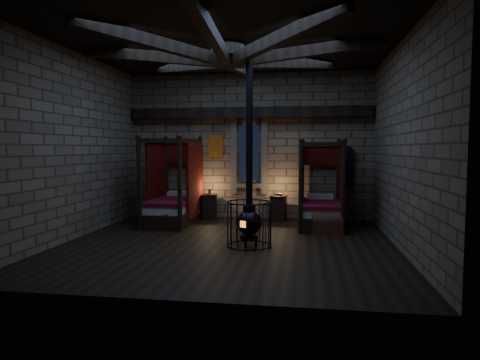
# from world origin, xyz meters

# --- Properties ---
(room) EXTENTS (7.02, 7.02, 4.29)m
(room) POSITION_xyz_m (-0.00, 0.09, 3.74)
(room) COLOR black
(room) RESTS_ON ground
(bed_left) EXTENTS (1.17, 2.19, 2.28)m
(bed_left) POSITION_xyz_m (-1.91, 2.25, 0.56)
(bed_left) COLOR black
(bed_left) RESTS_ON ground
(bed_right) EXTENTS (1.13, 2.10, 2.18)m
(bed_right) POSITION_xyz_m (2.02, 2.39, 0.54)
(bed_right) COLOR black
(bed_right) RESTS_ON ground
(trunk_left) EXTENTS (0.76, 0.53, 0.53)m
(trunk_left) POSITION_xyz_m (-2.05, 1.39, 0.23)
(trunk_left) COLOR #562A1B
(trunk_left) RESTS_ON ground
(trunk_right) EXTENTS (0.76, 0.54, 0.52)m
(trunk_right) POSITION_xyz_m (2.13, 1.40, 0.23)
(trunk_right) COLOR #562A1B
(trunk_right) RESTS_ON ground
(nightstand_left) EXTENTS (0.52, 0.50, 0.87)m
(nightstand_left) POSITION_xyz_m (-1.09, 3.07, 0.37)
(nightstand_left) COLOR black
(nightstand_left) RESTS_ON ground
(nightstand_right) EXTENTS (0.50, 0.48, 0.78)m
(nightstand_right) POSITION_xyz_m (0.89, 3.01, 0.37)
(nightstand_right) COLOR black
(nightstand_right) RESTS_ON ground
(stove) EXTENTS (0.92, 0.92, 4.05)m
(stove) POSITION_xyz_m (0.49, -0.26, 0.59)
(stove) COLOR black
(stove) RESTS_ON ground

